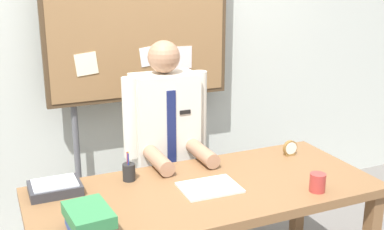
{
  "coord_description": "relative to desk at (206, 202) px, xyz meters",
  "views": [
    {
      "loc": [
        -1.01,
        -2.11,
        1.85
      ],
      "look_at": [
        0.0,
        0.18,
        1.11
      ],
      "focal_mm": 45.26,
      "sensor_mm": 36.0,
      "label": 1
    }
  ],
  "objects": [
    {
      "name": "book_stack",
      "position": [
        -0.66,
        -0.21,
        0.15
      ],
      "size": [
        0.2,
        0.27,
        0.12
      ],
      "color": "#2D4C99",
      "rests_on": "desk"
    },
    {
      "name": "bulletin_board",
      "position": [
        -0.0,
        1.07,
        0.82
      ],
      "size": [
        1.3,
        0.09,
        2.06
      ],
      "color": "#4C3823",
      "rests_on": "ground_plane"
    },
    {
      "name": "pen_holder",
      "position": [
        -0.34,
        0.25,
        0.13
      ],
      "size": [
        0.07,
        0.07,
        0.16
      ],
      "color": "#262626",
      "rests_on": "desk"
    },
    {
      "name": "back_wall",
      "position": [
        0.0,
        1.28,
        0.68
      ],
      "size": [
        6.4,
        0.08,
        2.7
      ],
      "primitive_type": "cube",
      "color": "silver",
      "rests_on": "ground_plane"
    },
    {
      "name": "open_notebook",
      "position": [
        0.01,
        -0.02,
        0.09
      ],
      "size": [
        0.31,
        0.24,
        0.01
      ],
      "primitive_type": "cube",
      "rotation": [
        0.0,
        0.0,
        -0.03
      ],
      "color": "silver",
      "rests_on": "desk"
    },
    {
      "name": "desk",
      "position": [
        0.0,
        0.0,
        0.0
      ],
      "size": [
        1.83,
        0.79,
        0.76
      ],
      "color": "brown",
      "rests_on": "ground_plane"
    },
    {
      "name": "person",
      "position": [
        0.0,
        0.59,
        0.01
      ],
      "size": [
        0.55,
        0.56,
        1.46
      ],
      "color": "#2D2D33",
      "rests_on": "ground_plane"
    },
    {
      "name": "coffee_mug",
      "position": [
        0.51,
        -0.27,
        0.13
      ],
      "size": [
        0.08,
        0.08,
        0.1
      ],
      "primitive_type": "cylinder",
      "color": "#B23833",
      "rests_on": "desk"
    },
    {
      "name": "desk_clock",
      "position": [
        0.68,
        0.22,
        0.13
      ],
      "size": [
        0.09,
        0.04,
        0.09
      ],
      "color": "olive",
      "rests_on": "desk"
    },
    {
      "name": "paper_tray",
      "position": [
        -0.74,
        0.26,
        0.11
      ],
      "size": [
        0.26,
        0.2,
        0.06
      ],
      "color": "#333338",
      "rests_on": "desk"
    }
  ]
}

